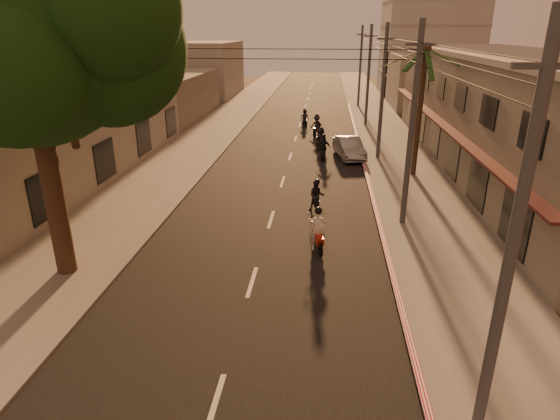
{
  "coord_description": "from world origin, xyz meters",
  "views": [
    {
      "loc": [
        2.46,
        -12.7,
        8.59
      ],
      "look_at": [
        0.7,
        5.3,
        1.57
      ],
      "focal_mm": 30.0,
      "sensor_mm": 36.0,
      "label": 1
    }
  ],
  "objects_px": {
    "palm_tree": "(425,56)",
    "scooter_mid_a": "(317,197)",
    "scooter_far_b": "(317,126)",
    "scooter_far_c": "(305,118)",
    "parked_car": "(349,148)",
    "scooter_red": "(318,231)",
    "scooter_mid_b": "(323,148)",
    "scooter_far_a": "(321,140)",
    "broadleaf_tree": "(38,33)"
  },
  "relations": [
    {
      "from": "scooter_far_b",
      "to": "scooter_far_c",
      "type": "distance_m",
      "value": 4.43
    },
    {
      "from": "scooter_far_a",
      "to": "scooter_far_b",
      "type": "distance_m",
      "value": 5.31
    },
    {
      "from": "scooter_red",
      "to": "scooter_mid_b",
      "type": "xyz_separation_m",
      "value": [
        0.06,
        14.41,
        -0.02
      ]
    },
    {
      "from": "scooter_red",
      "to": "parked_car",
      "type": "bearing_deg",
      "value": 70.1
    },
    {
      "from": "scooter_far_b",
      "to": "parked_car",
      "type": "xyz_separation_m",
      "value": [
        2.47,
        -7.14,
        -0.14
      ]
    },
    {
      "from": "scooter_red",
      "to": "scooter_far_b",
      "type": "relative_size",
      "value": 1.01
    },
    {
      "from": "scooter_far_b",
      "to": "scooter_far_a",
      "type": "bearing_deg",
      "value": -69.17
    },
    {
      "from": "scooter_far_b",
      "to": "scooter_far_c",
      "type": "bearing_deg",
      "value": 122.0
    },
    {
      "from": "broadleaf_tree",
      "to": "scooter_mid_a",
      "type": "height_order",
      "value": "broadleaf_tree"
    },
    {
      "from": "scooter_red",
      "to": "scooter_mid_a",
      "type": "bearing_deg",
      "value": 79.17
    },
    {
      "from": "scooter_mid_a",
      "to": "scooter_mid_b",
      "type": "distance_m",
      "value": 9.95
    },
    {
      "from": "parked_car",
      "to": "broadleaf_tree",
      "type": "bearing_deg",
      "value": -132.46
    },
    {
      "from": "scooter_far_a",
      "to": "scooter_mid_b",
      "type": "bearing_deg",
      "value": -105.25
    },
    {
      "from": "scooter_far_b",
      "to": "parked_car",
      "type": "height_order",
      "value": "scooter_far_b"
    },
    {
      "from": "broadleaf_tree",
      "to": "scooter_far_b",
      "type": "xyz_separation_m",
      "value": [
        8.32,
        25.08,
        -7.61
      ]
    },
    {
      "from": "scooter_far_a",
      "to": "parked_car",
      "type": "distance_m",
      "value": 2.73
    },
    {
      "from": "broadleaf_tree",
      "to": "scooter_mid_b",
      "type": "height_order",
      "value": "broadleaf_tree"
    },
    {
      "from": "palm_tree",
      "to": "scooter_mid_a",
      "type": "xyz_separation_m",
      "value": [
        -5.86,
        -6.57,
        -6.4
      ]
    },
    {
      "from": "scooter_far_a",
      "to": "scooter_far_c",
      "type": "bearing_deg",
      "value": 80.93
    },
    {
      "from": "scooter_far_c",
      "to": "parked_car",
      "type": "bearing_deg",
      "value": -82.07
    },
    {
      "from": "palm_tree",
      "to": "scooter_mid_a",
      "type": "bearing_deg",
      "value": -131.71
    },
    {
      "from": "scooter_far_a",
      "to": "scooter_mid_a",
      "type": "bearing_deg",
      "value": -109.33
    },
    {
      "from": "scooter_red",
      "to": "scooter_far_a",
      "type": "height_order",
      "value": "scooter_red"
    },
    {
      "from": "broadleaf_tree",
      "to": "scooter_far_a",
      "type": "distance_m",
      "value": 22.96
    },
    {
      "from": "scooter_far_a",
      "to": "parked_car",
      "type": "bearing_deg",
      "value": -61.76
    },
    {
      "from": "parked_car",
      "to": "scooter_far_c",
      "type": "relative_size",
      "value": 2.77
    },
    {
      "from": "palm_tree",
      "to": "scooter_far_c",
      "type": "xyz_separation_m",
      "value": [
        -7.52,
        15.47,
        -6.41
      ]
    },
    {
      "from": "scooter_far_a",
      "to": "scooter_red",
      "type": "bearing_deg",
      "value": -108.78
    },
    {
      "from": "broadleaf_tree",
      "to": "palm_tree",
      "type": "xyz_separation_m",
      "value": [
        14.61,
        13.86,
        -1.33
      ]
    },
    {
      "from": "scooter_mid_a",
      "to": "parked_car",
      "type": "xyz_separation_m",
      "value": [
        2.04,
        10.65,
        -0.03
      ]
    },
    {
      "from": "broadleaf_tree",
      "to": "scooter_mid_a",
      "type": "bearing_deg",
      "value": 39.76
    },
    {
      "from": "scooter_far_c",
      "to": "palm_tree",
      "type": "bearing_deg",
      "value": -74.18
    },
    {
      "from": "scooter_red",
      "to": "scooter_mid_b",
      "type": "height_order",
      "value": "scooter_red"
    },
    {
      "from": "palm_tree",
      "to": "scooter_mid_b",
      "type": "xyz_separation_m",
      "value": [
        -5.65,
        3.37,
        -6.33
      ]
    },
    {
      "from": "palm_tree",
      "to": "scooter_red",
      "type": "distance_m",
      "value": 13.94
    },
    {
      "from": "scooter_mid_b",
      "to": "parked_car",
      "type": "relative_size",
      "value": 0.41
    },
    {
      "from": "palm_tree",
      "to": "scooter_far_a",
      "type": "relative_size",
      "value": 4.55
    },
    {
      "from": "parked_car",
      "to": "scooter_far_c",
      "type": "bearing_deg",
      "value": 96.62
    },
    {
      "from": "palm_tree",
      "to": "scooter_far_b",
      "type": "distance_m",
      "value": 14.32
    },
    {
      "from": "scooter_mid_b",
      "to": "scooter_far_a",
      "type": "relative_size",
      "value": 1.04
    },
    {
      "from": "scooter_red",
      "to": "scooter_far_a",
      "type": "bearing_deg",
      "value": 77.63
    },
    {
      "from": "broadleaf_tree",
      "to": "scooter_mid_b",
      "type": "xyz_separation_m",
      "value": [
        8.96,
        17.23,
        -7.66
      ]
    },
    {
      "from": "scooter_far_a",
      "to": "palm_tree",
      "type": "bearing_deg",
      "value": -64.68
    },
    {
      "from": "palm_tree",
      "to": "scooter_mid_b",
      "type": "distance_m",
      "value": 9.13
    },
    {
      "from": "palm_tree",
      "to": "scooter_red",
      "type": "bearing_deg",
      "value": -117.34
    },
    {
      "from": "palm_tree",
      "to": "scooter_far_a",
      "type": "distance_m",
      "value": 10.45
    },
    {
      "from": "scooter_red",
      "to": "scooter_far_a",
      "type": "distance_m",
      "value": 16.97
    },
    {
      "from": "scooter_far_b",
      "to": "scooter_far_c",
      "type": "xyz_separation_m",
      "value": [
        -1.23,
        4.25,
        -0.12
      ]
    },
    {
      "from": "scooter_red",
      "to": "parked_car",
      "type": "distance_m",
      "value": 15.24
    },
    {
      "from": "scooter_mid_a",
      "to": "parked_car",
      "type": "bearing_deg",
      "value": 76.59
    }
  ]
}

